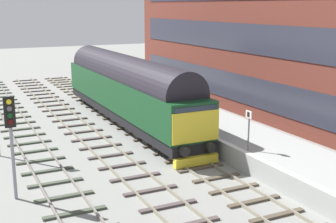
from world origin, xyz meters
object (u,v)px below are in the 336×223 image
diesel_locomotive (127,88)px  signal_post_near (11,133)px  platform_number_sign (249,124)px  waiting_passenger (173,89)px

diesel_locomotive → signal_post_near: 13.21m
diesel_locomotive → signal_post_near: (-8.77, -9.87, 0.38)m
signal_post_near → platform_number_sign: (10.79, -1.32, -0.55)m
platform_number_sign → waiting_passenger: 11.78m
diesel_locomotive → waiting_passenger: bearing=6.8°
signal_post_near → waiting_passenger: (12.55, 10.32, -0.87)m
diesel_locomotive → waiting_passenger: 3.84m
diesel_locomotive → signal_post_near: size_ratio=4.46×
signal_post_near → platform_number_sign: signal_post_near is taller
signal_post_near → platform_number_sign: bearing=-7.0°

